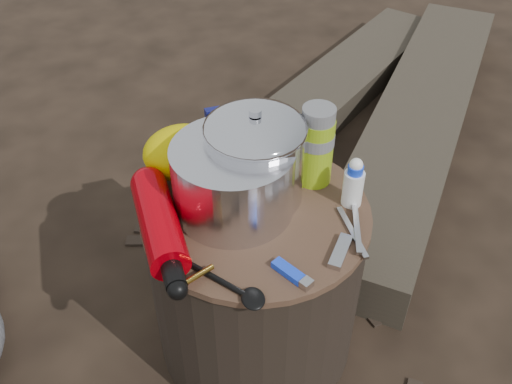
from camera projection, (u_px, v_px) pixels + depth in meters
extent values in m
plane|color=black|center=(256.00, 336.00, 1.46)|extent=(60.00, 60.00, 0.00)
cylinder|color=black|center=(256.00, 280.00, 1.32)|extent=(0.46, 0.46, 0.43)
cube|color=#362F25|center=(419.00, 121.00, 2.06)|extent=(1.28, 1.52, 0.14)
cube|color=#362F25|center=(338.00, 86.00, 2.27)|extent=(1.17, 1.03, 0.11)
cylinder|color=silver|center=(233.00, 179.00, 1.14)|extent=(0.24, 0.24, 0.15)
cylinder|color=silver|center=(255.00, 156.00, 1.16)|extent=(0.20, 0.20, 0.20)
cylinder|color=#8EB515|center=(316.00, 146.00, 1.20)|extent=(0.07, 0.07, 0.18)
cylinder|color=black|center=(277.00, 146.00, 1.25)|extent=(0.08, 0.08, 0.12)
ellipsoid|color=#DFC900|center=(182.00, 152.00, 1.24)|extent=(0.17, 0.14, 0.11)
cube|color=#0E1157|center=(229.00, 132.00, 1.28)|extent=(0.10, 0.03, 0.12)
cube|color=blue|center=(288.00, 271.00, 1.05)|extent=(0.06, 0.08, 0.02)
cube|color=#B2B2B7|center=(341.00, 252.00, 1.09)|extent=(0.07, 0.08, 0.01)
cylinder|color=white|center=(353.00, 184.00, 1.17)|extent=(0.04, 0.04, 0.10)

